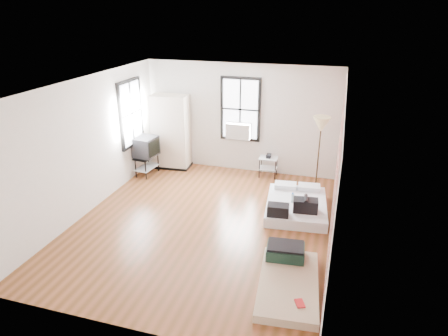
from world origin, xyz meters
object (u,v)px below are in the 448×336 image
(mattress_main, at_px, (296,205))
(mattress_bare, at_px, (288,276))
(floor_lamp, at_px, (321,128))
(side_table, at_px, (268,162))
(tv_stand, at_px, (146,148))
(wardrobe, at_px, (171,132))

(mattress_main, relative_size, mattress_bare, 1.01)
(mattress_main, distance_m, mattress_bare, 2.41)
(mattress_main, xyz_separation_m, floor_lamp, (0.32, 1.17, 1.41))
(side_table, relative_size, floor_lamp, 0.34)
(side_table, relative_size, tv_stand, 0.60)
(mattress_main, bearing_deg, tv_stand, 160.83)
(wardrobe, bearing_deg, side_table, -2.31)
(mattress_main, height_order, wardrobe, wardrobe)
(mattress_bare, xyz_separation_m, wardrobe, (-3.73, 4.03, 0.87))
(mattress_bare, relative_size, wardrobe, 0.91)
(mattress_main, xyz_separation_m, side_table, (-0.93, 1.70, 0.26))
(floor_lamp, bearing_deg, side_table, 156.90)
(mattress_bare, distance_m, tv_stand, 5.35)
(side_table, distance_m, tv_stand, 3.14)
(mattress_main, height_order, side_table, side_table)
(mattress_main, distance_m, side_table, 1.95)
(mattress_main, distance_m, floor_lamp, 1.86)
(mattress_bare, distance_m, floor_lamp, 3.85)
(floor_lamp, bearing_deg, mattress_bare, -92.40)
(tv_stand, bearing_deg, mattress_bare, -32.90)
(wardrobe, height_order, tv_stand, wardrobe)
(mattress_bare, relative_size, side_table, 2.95)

